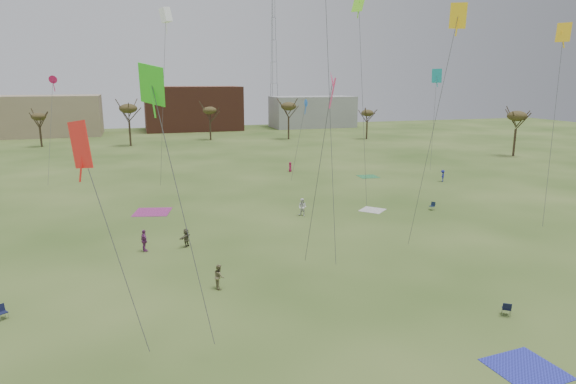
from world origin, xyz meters
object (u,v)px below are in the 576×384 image
object	(u,v)px
camp_chair_left	(3,315)
camp_chair_right	(432,208)
camp_chair_center	(506,311)
radio_tower	(273,61)

from	to	relation	value
camp_chair_left	camp_chair_right	world-z (taller)	same
camp_chair_center	radio_tower	distance (m)	128.89
camp_chair_center	camp_chair_right	size ratio (longest dim) A/B	1.00
camp_chair_center	camp_chair_right	distance (m)	25.04
camp_chair_center	radio_tower	bearing A→B (deg)	-63.37
camp_chair_center	camp_chair_right	xyz separation A→B (m)	(9.71, 23.08, 0.00)
camp_chair_left	camp_chair_center	bearing A→B (deg)	-51.14
camp_chair_left	camp_chair_center	xyz separation A→B (m)	(28.96, -8.34, 0.00)
camp_chair_right	radio_tower	size ratio (longest dim) A/B	0.02
camp_chair_right	radio_tower	distance (m)	105.06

